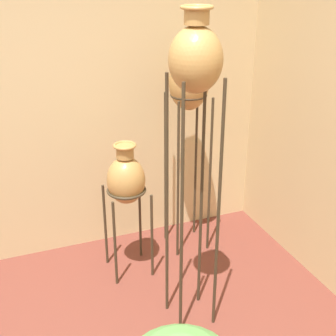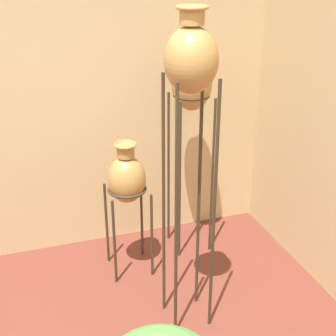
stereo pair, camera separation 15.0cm
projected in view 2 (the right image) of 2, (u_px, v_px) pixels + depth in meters
wall_back at (7, 87)px, 3.30m from camera, size 7.97×0.06×2.70m
vase_stand_tall at (191, 71)px, 2.45m from camera, size 0.29×0.29×1.97m
vase_stand_medium at (192, 87)px, 3.37m from camera, size 0.29×0.29×1.64m
vase_stand_short at (127, 180)px, 3.31m from camera, size 0.30×0.30×1.03m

